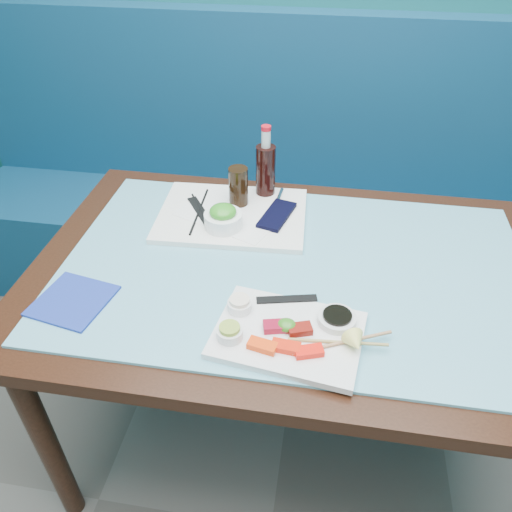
# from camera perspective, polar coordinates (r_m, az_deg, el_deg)

# --- Properties ---
(booth_bench) EXTENTS (3.00, 0.56, 1.17)m
(booth_bench) POSITION_cam_1_polar(r_m,az_deg,el_deg) (2.23, 6.07, 4.59)
(booth_bench) COLOR navy
(booth_bench) RESTS_ON ground
(dining_table) EXTENTS (1.40, 0.90, 0.75)m
(dining_table) POSITION_cam_1_polar(r_m,az_deg,el_deg) (1.38, 4.18, -4.14)
(dining_table) COLOR black
(dining_table) RESTS_ON ground
(glass_top) EXTENTS (1.22, 0.76, 0.01)m
(glass_top) POSITION_cam_1_polar(r_m,az_deg,el_deg) (1.32, 4.34, -1.33)
(glass_top) COLOR #60AAC1
(glass_top) RESTS_ON dining_table
(sashimi_plate) EXTENTS (0.35, 0.27, 0.02)m
(sashimi_plate) POSITION_cam_1_polar(r_m,az_deg,el_deg) (1.13, 3.68, -8.99)
(sashimi_plate) COLOR white
(sashimi_plate) RESTS_ON glass_top
(salmon_left) EXTENTS (0.07, 0.04, 0.02)m
(salmon_left) POSITION_cam_1_polar(r_m,az_deg,el_deg) (1.08, 0.72, -10.21)
(salmon_left) COLOR #FF3F0A
(salmon_left) RESTS_ON sashimi_plate
(salmon_mid) EXTENTS (0.07, 0.04, 0.02)m
(salmon_mid) POSITION_cam_1_polar(r_m,az_deg,el_deg) (1.08, 3.42, -10.32)
(salmon_mid) COLOR red
(salmon_mid) RESTS_ON sashimi_plate
(salmon_right) EXTENTS (0.07, 0.05, 0.01)m
(salmon_right) POSITION_cam_1_polar(r_m,az_deg,el_deg) (1.08, 6.07, -10.80)
(salmon_right) COLOR #FE170A
(salmon_right) RESTS_ON sashimi_plate
(tuna_left) EXTENTS (0.06, 0.04, 0.02)m
(tuna_left) POSITION_cam_1_polar(r_m,az_deg,el_deg) (1.12, 2.21, -8.05)
(tuna_left) COLOR maroon
(tuna_left) RESTS_ON sashimi_plate
(tuna_right) EXTENTS (0.06, 0.05, 0.02)m
(tuna_right) POSITION_cam_1_polar(r_m,az_deg,el_deg) (1.12, 5.03, -8.35)
(tuna_right) COLOR maroon
(tuna_right) RESTS_ON sashimi_plate
(seaweed_garnish) EXTENTS (0.05, 0.05, 0.02)m
(seaweed_garnish) POSITION_cam_1_polar(r_m,az_deg,el_deg) (1.12, 3.52, -7.89)
(seaweed_garnish) COLOR #31771B
(seaweed_garnish) RESTS_ON sashimi_plate
(ramekin_wasabi) EXTENTS (0.06, 0.06, 0.02)m
(ramekin_wasabi) POSITION_cam_1_polar(r_m,az_deg,el_deg) (1.10, -3.01, -8.82)
(ramekin_wasabi) COLOR white
(ramekin_wasabi) RESTS_ON sashimi_plate
(wasabi_fill) EXTENTS (0.06, 0.06, 0.01)m
(wasabi_fill) POSITION_cam_1_polar(r_m,az_deg,el_deg) (1.09, -3.04, -8.21)
(wasabi_fill) COLOR #8FAE38
(wasabi_fill) RESTS_ON ramekin_wasabi
(ramekin_ginger) EXTENTS (0.07, 0.07, 0.02)m
(ramekin_ginger) POSITION_cam_1_polar(r_m,az_deg,el_deg) (1.17, -1.88, -5.68)
(ramekin_ginger) COLOR white
(ramekin_ginger) RESTS_ON sashimi_plate
(ginger_fill) EXTENTS (0.05, 0.05, 0.01)m
(ginger_fill) POSITION_cam_1_polar(r_m,az_deg,el_deg) (1.15, -1.90, -5.08)
(ginger_fill) COLOR beige
(ginger_fill) RESTS_ON ramekin_ginger
(soy_dish) EXTENTS (0.10, 0.10, 0.02)m
(soy_dish) POSITION_cam_1_polar(r_m,az_deg,el_deg) (1.15, 9.23, -7.13)
(soy_dish) COLOR silver
(soy_dish) RESTS_ON sashimi_plate
(soy_fill) EXTENTS (0.08, 0.08, 0.01)m
(soy_fill) POSITION_cam_1_polar(r_m,az_deg,el_deg) (1.14, 9.28, -6.71)
(soy_fill) COLOR black
(soy_fill) RESTS_ON soy_dish
(lemon_wedge) EXTENTS (0.06, 0.05, 0.05)m
(lemon_wedge) POSITION_cam_1_polar(r_m,az_deg,el_deg) (1.09, 11.30, -9.67)
(lemon_wedge) COLOR #FFFA78
(lemon_wedge) RESTS_ON sashimi_plate
(chopstick_sleeve) EXTENTS (0.15, 0.05, 0.00)m
(chopstick_sleeve) POSITION_cam_1_polar(r_m,az_deg,el_deg) (1.20, 3.54, -4.94)
(chopstick_sleeve) COLOR black
(chopstick_sleeve) RESTS_ON sashimi_plate
(wooden_chopstick_a) EXTENTS (0.22, 0.03, 0.01)m
(wooden_chopstick_a) POSITION_cam_1_polar(r_m,az_deg,el_deg) (1.11, 9.35, -9.68)
(wooden_chopstick_a) COLOR #A18A4C
(wooden_chopstick_a) RESTS_ON sashimi_plate
(wooden_chopstick_b) EXTENTS (0.21, 0.11, 0.01)m
(wooden_chopstick_b) POSITION_cam_1_polar(r_m,az_deg,el_deg) (1.11, 9.87, -9.72)
(wooden_chopstick_b) COLOR #A6754E
(wooden_chopstick_b) RESTS_ON sashimi_plate
(serving_tray) EXTENTS (0.45, 0.35, 0.02)m
(serving_tray) POSITION_cam_1_polar(r_m,az_deg,el_deg) (1.51, -2.74, 4.69)
(serving_tray) COLOR white
(serving_tray) RESTS_ON glass_top
(paper_placemat) EXTENTS (0.35, 0.31, 0.00)m
(paper_placemat) POSITION_cam_1_polar(r_m,az_deg,el_deg) (1.50, -2.75, 4.98)
(paper_placemat) COLOR white
(paper_placemat) RESTS_ON serving_tray
(seaweed_bowl) EXTENTS (0.14, 0.14, 0.04)m
(seaweed_bowl) POSITION_cam_1_polar(r_m,az_deg,el_deg) (1.43, -3.76, 4.11)
(seaweed_bowl) COLOR white
(seaweed_bowl) RESTS_ON serving_tray
(seaweed_salad) EXTENTS (0.08, 0.08, 0.04)m
(seaweed_salad) POSITION_cam_1_polar(r_m,az_deg,el_deg) (1.41, -3.81, 5.10)
(seaweed_salad) COLOR #329221
(seaweed_salad) RESTS_ON seaweed_bowl
(cola_glass) EXTENTS (0.06, 0.06, 0.12)m
(cola_glass) POSITION_cam_1_polar(r_m,az_deg,el_deg) (1.51, -2.02, 7.95)
(cola_glass) COLOR black
(cola_glass) RESTS_ON serving_tray
(navy_pouch) EXTENTS (0.11, 0.17, 0.01)m
(navy_pouch) POSITION_cam_1_polar(r_m,az_deg,el_deg) (1.48, 2.40, 4.70)
(navy_pouch) COLOR black
(navy_pouch) RESTS_ON serving_tray
(fork) EXTENTS (0.02, 0.10, 0.01)m
(fork) POSITION_cam_1_polar(r_m,az_deg,el_deg) (1.57, 2.67, 6.77)
(fork) COLOR silver
(fork) RESTS_ON serving_tray
(black_chopstick_a) EXTENTS (0.02, 0.25, 0.01)m
(black_chopstick_a) POSITION_cam_1_polar(r_m,az_deg,el_deg) (1.51, -6.52, 5.15)
(black_chopstick_a) COLOR black
(black_chopstick_a) RESTS_ON serving_tray
(black_chopstick_b) EXTENTS (0.11, 0.18, 0.01)m
(black_chopstick_b) POSITION_cam_1_polar(r_m,az_deg,el_deg) (1.51, -6.22, 5.11)
(black_chopstick_b) COLOR black
(black_chopstick_b) RESTS_ON serving_tray
(tray_sleeve) EXTENTS (0.12, 0.16, 0.00)m
(tray_sleeve) POSITION_cam_1_polar(r_m,az_deg,el_deg) (1.51, -6.37, 5.11)
(tray_sleeve) COLOR black
(tray_sleeve) RESTS_ON serving_tray
(cola_bottle_body) EXTENTS (0.07, 0.07, 0.17)m
(cola_bottle_body) POSITION_cam_1_polar(r_m,az_deg,el_deg) (1.57, 1.10, 9.51)
(cola_bottle_body) COLOR black
(cola_bottle_body) RESTS_ON glass_top
(cola_bottle_neck) EXTENTS (0.03, 0.03, 0.05)m
(cola_bottle_neck) POSITION_cam_1_polar(r_m,az_deg,el_deg) (1.52, 1.15, 13.27)
(cola_bottle_neck) COLOR silver
(cola_bottle_neck) RESTS_ON cola_bottle_body
(cola_bottle_cap) EXTENTS (0.04, 0.04, 0.01)m
(cola_bottle_cap) POSITION_cam_1_polar(r_m,az_deg,el_deg) (1.50, 1.17, 14.42)
(cola_bottle_cap) COLOR red
(cola_bottle_cap) RESTS_ON cola_bottle_neck
(blue_napkin) EXTENTS (0.20, 0.20, 0.01)m
(blue_napkin) POSITION_cam_1_polar(r_m,az_deg,el_deg) (1.29, -20.20, -4.81)
(blue_napkin) COLOR navy
(blue_napkin) RESTS_ON glass_top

